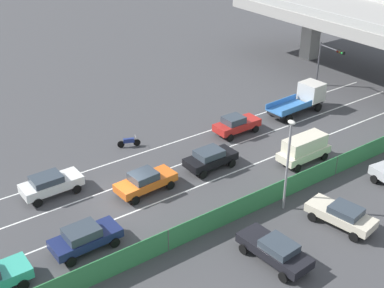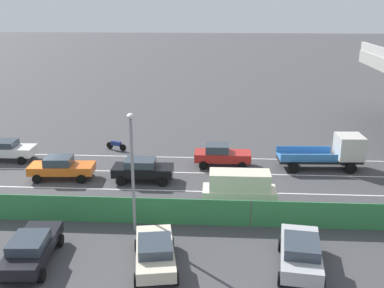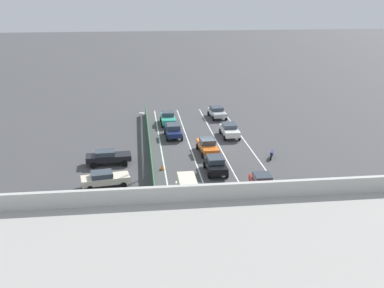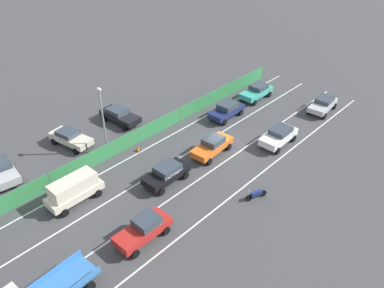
{
  "view_description": "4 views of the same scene",
  "coord_description": "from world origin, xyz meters",
  "px_view_note": "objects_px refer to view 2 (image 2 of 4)",
  "views": [
    {
      "loc": [
        27.25,
        -13.93,
        20.43
      ],
      "look_at": [
        -1.96,
        7.19,
        1.31
      ],
      "focal_mm": 47.91,
      "sensor_mm": 36.0,
      "label": 1
    },
    {
      "loc": [
        29.95,
        12.77,
        12.23
      ],
      "look_at": [
        -1.03,
        10.87,
        2.44
      ],
      "focal_mm": 42.98,
      "sensor_mm": 36.0,
      "label": 2
    },
    {
      "loc": [
        7.68,
        50.94,
        17.84
      ],
      "look_at": [
        1.88,
        2.46,
        1.42
      ],
      "focal_mm": 44.06,
      "sensor_mm": 36.0,
      "label": 3
    },
    {
      "loc": [
        -19.11,
        24.93,
        21.06
      ],
      "look_at": [
        0.43,
        3.96,
        2.0
      ],
      "focal_mm": 36.5,
      "sensor_mm": 36.0,
      "label": 4
    }
  ],
  "objects_px": {
    "flatbed_truck_blue": "(336,152)",
    "traffic_cone": "(106,210)",
    "car_taxi_orange": "(61,167)",
    "parked_sedan_cream": "(155,251)",
    "motorcycle": "(116,145)",
    "car_sedan_white": "(6,149)",
    "car_sedan_black": "(142,169)",
    "parked_wagon_silver": "(301,252)",
    "parked_sedan_dark": "(31,248)",
    "car_van_cream": "(239,186)",
    "car_sedan_red": "(221,155)",
    "street_lamp": "(132,161)"
  },
  "relations": [
    {
      "from": "flatbed_truck_blue",
      "to": "traffic_cone",
      "type": "height_order",
      "value": "flatbed_truck_blue"
    },
    {
      "from": "car_taxi_orange",
      "to": "parked_sedan_cream",
      "type": "xyz_separation_m",
      "value": [
        10.92,
        8.22,
        -0.03
      ]
    },
    {
      "from": "motorcycle",
      "to": "car_sedan_white",
      "type": "bearing_deg",
      "value": -69.12
    },
    {
      "from": "car_sedan_black",
      "to": "parked_wagon_silver",
      "type": "xyz_separation_m",
      "value": [
        10.59,
        9.25,
        0.02
      ]
    },
    {
      "from": "parked_sedan_cream",
      "to": "parked_wagon_silver",
      "type": "height_order",
      "value": "parked_wagon_silver"
    },
    {
      "from": "parked_sedan_dark",
      "to": "car_taxi_orange",
      "type": "bearing_deg",
      "value": -168.35
    },
    {
      "from": "car_van_cream",
      "to": "car_taxi_orange",
      "type": "xyz_separation_m",
      "value": [
        -3.62,
        -12.46,
        -0.34
      ]
    },
    {
      "from": "car_sedan_red",
      "to": "flatbed_truck_blue",
      "type": "bearing_deg",
      "value": 89.93
    },
    {
      "from": "parked_sedan_cream",
      "to": "street_lamp",
      "type": "distance_m",
      "value": 5.1
    },
    {
      "from": "parked_wagon_silver",
      "to": "parked_sedan_dark",
      "type": "bearing_deg",
      "value": -88.85
    },
    {
      "from": "motorcycle",
      "to": "parked_sedan_cream",
      "type": "relative_size",
      "value": 0.39
    },
    {
      "from": "car_taxi_orange",
      "to": "parked_sedan_cream",
      "type": "relative_size",
      "value": 0.99
    },
    {
      "from": "car_van_cream",
      "to": "flatbed_truck_blue",
      "type": "bearing_deg",
      "value": 133.03
    },
    {
      "from": "car_sedan_red",
      "to": "parked_sedan_dark",
      "type": "xyz_separation_m",
      "value": [
        14.27,
        -9.1,
        -0.05
      ]
    },
    {
      "from": "car_taxi_orange",
      "to": "car_sedan_red",
      "type": "xyz_separation_m",
      "value": [
        -3.34,
        11.35,
        0.02
      ]
    },
    {
      "from": "car_sedan_white",
      "to": "parked_sedan_cream",
      "type": "xyz_separation_m",
      "value": [
        14.55,
        13.88,
        -0.05
      ]
    },
    {
      "from": "car_sedan_white",
      "to": "parked_sedan_dark",
      "type": "distance_m",
      "value": 16.57
    },
    {
      "from": "parked_wagon_silver",
      "to": "street_lamp",
      "type": "height_order",
      "value": "street_lamp"
    },
    {
      "from": "car_van_cream",
      "to": "parked_sedan_cream",
      "type": "relative_size",
      "value": 0.97
    },
    {
      "from": "car_sedan_white",
      "to": "traffic_cone",
      "type": "xyz_separation_m",
      "value": [
        9.01,
        10.16,
        -0.64
      ]
    },
    {
      "from": "street_lamp",
      "to": "traffic_cone",
      "type": "bearing_deg",
      "value": -132.84
    },
    {
      "from": "car_van_cream",
      "to": "car_sedan_red",
      "type": "distance_m",
      "value": 7.06
    },
    {
      "from": "car_van_cream",
      "to": "traffic_cone",
      "type": "relative_size",
      "value": 7.72
    },
    {
      "from": "car_taxi_orange",
      "to": "street_lamp",
      "type": "bearing_deg",
      "value": 41.98
    },
    {
      "from": "parked_wagon_silver",
      "to": "motorcycle",
      "type": "bearing_deg",
      "value": -144.02
    },
    {
      "from": "flatbed_truck_blue",
      "to": "parked_sedan_dark",
      "type": "xyz_separation_m",
      "value": [
        14.26,
        -17.66,
        -0.47
      ]
    },
    {
      "from": "parked_sedan_dark",
      "to": "parked_wagon_silver",
      "type": "relative_size",
      "value": 1.02
    },
    {
      "from": "flatbed_truck_blue",
      "to": "car_sedan_white",
      "type": "bearing_deg",
      "value": -90.66
    },
    {
      "from": "car_sedan_black",
      "to": "flatbed_truck_blue",
      "type": "xyz_separation_m",
      "value": [
        -3.41,
        14.09,
        0.43
      ]
    },
    {
      "from": "flatbed_truck_blue",
      "to": "street_lamp",
      "type": "xyz_separation_m",
      "value": [
        10.66,
        -13.32,
        2.75
      ]
    },
    {
      "from": "car_sedan_black",
      "to": "car_sedan_red",
      "type": "distance_m",
      "value": 6.5
    },
    {
      "from": "car_taxi_orange",
      "to": "car_sedan_white",
      "type": "xyz_separation_m",
      "value": [
        -3.63,
        -5.66,
        0.02
      ]
    },
    {
      "from": "flatbed_truck_blue",
      "to": "street_lamp",
      "type": "distance_m",
      "value": 17.28
    },
    {
      "from": "car_sedan_red",
      "to": "street_lamp",
      "type": "height_order",
      "value": "street_lamp"
    },
    {
      "from": "parked_sedan_cream",
      "to": "street_lamp",
      "type": "bearing_deg",
      "value": -155.57
    },
    {
      "from": "motorcycle",
      "to": "car_sedan_red",
      "type": "bearing_deg",
      "value": 69.22
    },
    {
      "from": "flatbed_truck_blue",
      "to": "parked_wagon_silver",
      "type": "distance_m",
      "value": 14.82
    },
    {
      "from": "car_sedan_red",
      "to": "parked_sedan_cream",
      "type": "bearing_deg",
      "value": -12.37
    },
    {
      "from": "parked_wagon_silver",
      "to": "car_sedan_black",
      "type": "bearing_deg",
      "value": -138.86
    },
    {
      "from": "parked_wagon_silver",
      "to": "street_lamp",
      "type": "relative_size",
      "value": 0.7
    },
    {
      "from": "parked_sedan_dark",
      "to": "car_sedan_white",
      "type": "bearing_deg",
      "value": -151.47
    },
    {
      "from": "car_taxi_orange",
      "to": "parked_wagon_silver",
      "type": "relative_size",
      "value": 0.99
    },
    {
      "from": "car_sedan_red",
      "to": "car_sedan_black",
      "type": "bearing_deg",
      "value": -58.23
    },
    {
      "from": "car_sedan_red",
      "to": "street_lamp",
      "type": "relative_size",
      "value": 0.64
    },
    {
      "from": "parked_sedan_cream",
      "to": "street_lamp",
      "type": "relative_size",
      "value": 0.7
    },
    {
      "from": "car_sedan_black",
      "to": "parked_sedan_cream",
      "type": "bearing_deg",
      "value": 12.48
    },
    {
      "from": "car_van_cream",
      "to": "flatbed_truck_blue",
      "type": "relative_size",
      "value": 0.72
    },
    {
      "from": "car_van_cream",
      "to": "parked_wagon_silver",
      "type": "bearing_deg",
      "value": 20.35
    },
    {
      "from": "car_taxi_orange",
      "to": "car_sedan_white",
      "type": "height_order",
      "value": "car_taxi_orange"
    },
    {
      "from": "car_taxi_orange",
      "to": "traffic_cone",
      "type": "distance_m",
      "value": 7.04
    }
  ]
}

